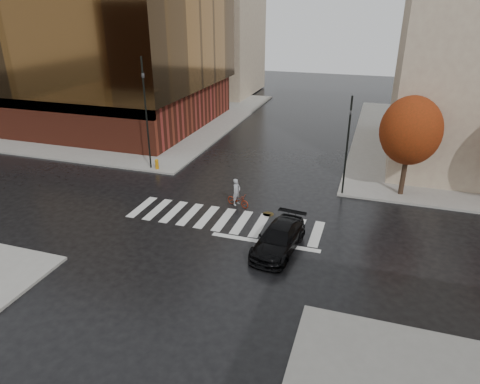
{
  "coord_description": "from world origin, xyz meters",
  "views": [
    {
      "loc": [
        7.91,
        -20.62,
        11.81
      ],
      "look_at": [
        1.05,
        0.35,
        2.0
      ],
      "focal_mm": 32.0,
      "sensor_mm": 36.0,
      "label": 1
    }
  ],
  "objects_px": {
    "traffic_light_ne": "(348,141)",
    "fire_hydrant": "(157,163)",
    "sedan": "(279,239)",
    "traffic_light_nw": "(145,105)",
    "cyclist": "(237,197)"
  },
  "relations": [
    {
      "from": "traffic_light_nw",
      "to": "traffic_light_ne",
      "type": "xyz_separation_m",
      "value": [
        14.53,
        -0.32,
        -1.21
      ]
    },
    {
      "from": "sedan",
      "to": "cyclist",
      "type": "relative_size",
      "value": 2.52
    },
    {
      "from": "cyclist",
      "to": "traffic_light_nw",
      "type": "bearing_deg",
      "value": 82.74
    },
    {
      "from": "fire_hydrant",
      "to": "cyclist",
      "type": "bearing_deg",
      "value": -27.11
    },
    {
      "from": "sedan",
      "to": "traffic_light_nw",
      "type": "bearing_deg",
      "value": 151.73
    },
    {
      "from": "traffic_light_ne",
      "to": "fire_hydrant",
      "type": "relative_size",
      "value": 8.16
    },
    {
      "from": "sedan",
      "to": "traffic_light_ne",
      "type": "xyz_separation_m",
      "value": [
        2.44,
        8.1,
        3.09
      ]
    },
    {
      "from": "traffic_light_nw",
      "to": "fire_hydrant",
      "type": "distance_m",
      "value": 4.42
    },
    {
      "from": "cyclist",
      "to": "fire_hydrant",
      "type": "height_order",
      "value": "cyclist"
    },
    {
      "from": "cyclist",
      "to": "traffic_light_ne",
      "type": "bearing_deg",
      "value": -39.34
    },
    {
      "from": "traffic_light_ne",
      "to": "cyclist",
      "type": "bearing_deg",
      "value": 28.81
    },
    {
      "from": "sedan",
      "to": "traffic_light_ne",
      "type": "relative_size",
      "value": 0.71
    },
    {
      "from": "cyclist",
      "to": "fire_hydrant",
      "type": "bearing_deg",
      "value": 81.71
    },
    {
      "from": "cyclist",
      "to": "traffic_light_ne",
      "type": "height_order",
      "value": "traffic_light_ne"
    },
    {
      "from": "cyclist",
      "to": "traffic_light_ne",
      "type": "relative_size",
      "value": 0.28
    }
  ]
}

